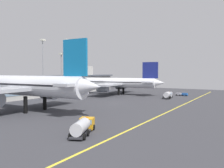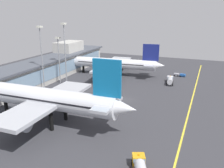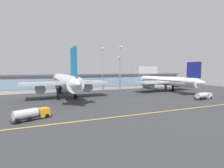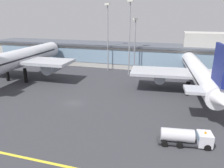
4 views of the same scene
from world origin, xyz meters
name	(u,v)px [view 1 (image 1 of 4)]	position (x,y,z in m)	size (l,w,h in m)	color
ground_plane	(115,104)	(0.00, 0.00, 0.00)	(180.00, 180.00, 0.00)	#38383D
taxiway_centreline_stripe	(175,108)	(0.00, -22.00, 0.01)	(144.00, 0.50, 0.01)	yellow
terminal_building	(37,85)	(2.23, 44.09, 5.43)	(119.53, 14.00, 15.02)	beige
airliner_near_left	(28,86)	(-26.76, 14.60, 7.36)	(36.57, 51.31, 20.08)	black
airliner_near_right	(116,83)	(30.85, 17.78, 5.94)	(39.05, 50.56, 16.30)	black
fuel_tanker_truck	(83,126)	(-39.39, -16.02, 1.51)	(9.28, 5.80, 2.90)	black
baggage_tug_near	(168,95)	(27.08, -10.91, 1.51)	(9.29, 3.95, 2.90)	black
service_truck_far	(182,94)	(40.99, -13.49, 0.79)	(2.51, 5.76, 1.40)	black
apron_light_mast_west	(43,60)	(-1.82, 35.40, 16.60)	(1.80, 1.80, 25.71)	gray
apron_light_mast_centre	(61,67)	(9.07, 34.92, 13.68)	(1.80, 1.80, 20.44)	gray
apron_light_mast_east	(66,60)	(7.83, 30.77, 17.04)	(1.80, 1.80, 26.50)	gray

